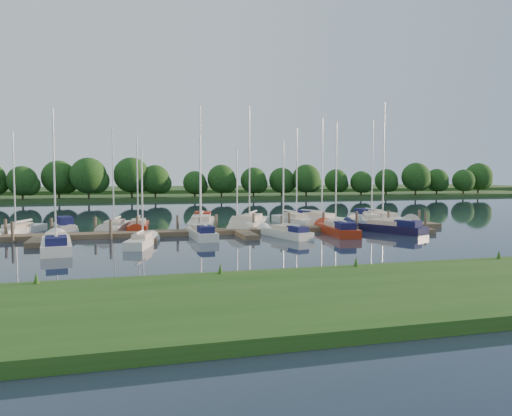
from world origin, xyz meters
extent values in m
plane|color=#1A2235|center=(0.00, 0.00, 0.00)|extent=(260.00, 260.00, 0.00)
cube|color=#204B15|center=(0.00, -16.00, 0.25)|extent=(90.00, 10.00, 0.50)
cube|color=brown|center=(0.00, 8.00, 0.20)|extent=(40.00, 2.00, 0.40)
cube|color=brown|center=(-16.00, 5.00, 0.20)|extent=(1.20, 4.00, 0.40)
cube|color=brown|center=(-8.00, 5.00, 0.20)|extent=(1.20, 4.00, 0.40)
cube|color=brown|center=(0.00, 5.00, 0.20)|extent=(1.20, 4.00, 0.40)
cube|color=brown|center=(8.00, 5.00, 0.20)|extent=(1.20, 4.00, 0.40)
cube|color=brown|center=(16.00, 5.00, 0.20)|extent=(1.20, 4.00, 0.40)
cylinder|color=#473D33|center=(-19.00, 9.30, 0.60)|extent=(0.24, 0.24, 2.00)
cylinder|color=#473D33|center=(-15.55, 9.30, 0.60)|extent=(0.24, 0.24, 2.00)
cylinder|color=#473D33|center=(-12.09, 9.30, 0.60)|extent=(0.24, 0.24, 2.00)
cylinder|color=#473D33|center=(-8.64, 9.30, 0.60)|extent=(0.24, 0.24, 2.00)
cylinder|color=#473D33|center=(-5.18, 9.30, 0.60)|extent=(0.24, 0.24, 2.00)
cylinder|color=#473D33|center=(-1.73, 9.30, 0.60)|extent=(0.24, 0.24, 2.00)
cylinder|color=#473D33|center=(1.73, 9.30, 0.60)|extent=(0.24, 0.24, 2.00)
cylinder|color=#473D33|center=(5.18, 9.30, 0.60)|extent=(0.24, 0.24, 2.00)
cylinder|color=#473D33|center=(8.64, 9.30, 0.60)|extent=(0.24, 0.24, 2.00)
cylinder|color=#473D33|center=(12.09, 9.30, 0.60)|extent=(0.24, 0.24, 2.00)
cylinder|color=#473D33|center=(15.55, 9.30, 0.60)|extent=(0.24, 0.24, 2.00)
cylinder|color=#473D33|center=(19.00, 9.30, 0.60)|extent=(0.24, 0.24, 2.00)
cylinder|color=#473D33|center=(-18.00, 6.70, 0.60)|extent=(0.24, 0.24, 2.00)
cylinder|color=#473D33|center=(-10.80, 6.70, 0.60)|extent=(0.24, 0.24, 2.00)
cylinder|color=#473D33|center=(-3.60, 6.70, 0.60)|extent=(0.24, 0.24, 2.00)
cylinder|color=#473D33|center=(3.60, 6.70, 0.60)|extent=(0.24, 0.24, 2.00)
cylinder|color=#473D33|center=(10.80, 6.70, 0.60)|extent=(0.24, 0.24, 2.00)
cylinder|color=#473D33|center=(18.00, 6.70, 0.60)|extent=(0.24, 0.24, 2.00)
cube|color=#234219|center=(0.00, 75.00, 0.30)|extent=(180.00, 30.00, 0.60)
cube|color=#365525|center=(0.00, 100.00, 0.70)|extent=(220.00, 40.00, 1.40)
cylinder|color=#38281C|center=(-28.04, 60.87, 1.18)|extent=(0.36, 0.36, 2.36)
sphere|color=#12340E|center=(-28.04, 60.87, 4.07)|extent=(5.52, 5.52, 5.52)
sphere|color=#12340E|center=(-26.86, 61.07, 3.28)|extent=(3.94, 3.94, 3.94)
cylinder|color=#38281C|center=(-20.87, 62.43, 1.40)|extent=(0.36, 0.36, 2.80)
sphere|color=#12340E|center=(-20.87, 62.43, 4.82)|extent=(6.53, 6.53, 6.53)
sphere|color=#12340E|center=(-19.47, 62.63, 3.88)|extent=(4.66, 4.66, 4.66)
cylinder|color=#38281C|center=(-14.81, 62.37, 1.32)|extent=(0.36, 0.36, 2.63)
sphere|color=#12340E|center=(-14.81, 62.37, 4.54)|extent=(6.15, 6.15, 6.15)
sphere|color=#12340E|center=(-13.50, 62.57, 3.66)|extent=(4.39, 4.39, 4.39)
cylinder|color=#38281C|center=(-9.27, 61.32, 1.27)|extent=(0.36, 0.36, 2.53)
sphere|color=#12340E|center=(-9.27, 61.32, 4.36)|extent=(5.91, 5.91, 5.91)
sphere|color=#12340E|center=(-8.00, 61.52, 3.52)|extent=(4.22, 4.22, 4.22)
cylinder|color=#38281C|center=(-1.91, 62.97, 1.13)|extent=(0.36, 0.36, 2.27)
sphere|color=#12340E|center=(-1.91, 62.97, 3.90)|extent=(5.29, 5.29, 5.29)
sphere|color=#12340E|center=(-0.78, 63.17, 3.15)|extent=(3.78, 3.78, 3.78)
cylinder|color=#38281C|center=(2.71, 63.74, 1.43)|extent=(0.36, 0.36, 2.87)
sphere|color=#12340E|center=(2.71, 63.74, 4.94)|extent=(6.69, 6.69, 6.69)
sphere|color=#12340E|center=(4.15, 63.94, 3.98)|extent=(4.78, 4.78, 4.78)
cylinder|color=#38281C|center=(9.67, 63.96, 1.12)|extent=(0.36, 0.36, 2.23)
sphere|color=#12340E|center=(9.67, 63.96, 3.85)|extent=(5.21, 5.21, 5.21)
sphere|color=#12340E|center=(10.79, 64.16, 3.10)|extent=(3.72, 3.72, 3.72)
cylinder|color=#38281C|center=(15.70, 61.78, 1.42)|extent=(0.36, 0.36, 2.84)
sphere|color=#12340E|center=(15.70, 61.78, 4.89)|extent=(6.63, 6.63, 6.63)
sphere|color=#12340E|center=(17.12, 61.98, 3.95)|extent=(4.74, 4.74, 4.74)
cylinder|color=#38281C|center=(22.16, 60.03, 1.27)|extent=(0.36, 0.36, 2.54)
sphere|color=#12340E|center=(22.16, 60.03, 4.37)|extent=(5.92, 5.92, 5.92)
sphere|color=#12340E|center=(23.43, 60.23, 3.52)|extent=(4.23, 4.23, 4.23)
cylinder|color=#38281C|center=(28.01, 61.97, 1.32)|extent=(0.36, 0.36, 2.64)
sphere|color=#12340E|center=(28.01, 61.97, 4.54)|extent=(6.16, 6.16, 6.16)
sphere|color=#12340E|center=(29.33, 62.17, 3.67)|extent=(4.40, 4.40, 4.40)
cylinder|color=#38281C|center=(33.54, 61.16, 1.30)|extent=(0.36, 0.36, 2.60)
sphere|color=#12340E|center=(33.54, 61.16, 4.47)|extent=(6.06, 6.06, 6.06)
sphere|color=#12340E|center=(34.84, 61.36, 3.61)|extent=(4.33, 4.33, 4.33)
cylinder|color=#38281C|center=(39.66, 61.09, 1.04)|extent=(0.36, 0.36, 2.08)
sphere|color=#12340E|center=(39.66, 61.09, 3.58)|extent=(4.85, 4.85, 4.85)
sphere|color=#12340E|center=(40.70, 61.29, 2.89)|extent=(3.47, 3.47, 3.47)
cylinder|color=#38281C|center=(44.76, 62.12, 1.39)|extent=(0.36, 0.36, 2.77)
sphere|color=#12340E|center=(44.76, 62.12, 4.77)|extent=(6.47, 6.47, 6.47)
sphere|color=#12340E|center=(46.15, 62.32, 3.85)|extent=(4.62, 4.62, 4.62)
cylinder|color=#38281C|center=(52.66, 60.68, 1.20)|extent=(0.36, 0.36, 2.40)
sphere|color=#12340E|center=(52.66, 60.68, 4.14)|extent=(5.60, 5.60, 5.60)
sphere|color=#12340E|center=(53.86, 60.88, 3.34)|extent=(4.00, 4.00, 4.00)
cylinder|color=#38281C|center=(57.82, 60.06, 1.26)|extent=(0.36, 0.36, 2.52)
sphere|color=#12340E|center=(57.82, 60.06, 4.34)|extent=(5.88, 5.88, 5.88)
sphere|color=#12340E|center=(59.08, 60.26, 3.50)|extent=(4.20, 4.20, 4.20)
cylinder|color=#38281C|center=(64.39, 60.77, 1.27)|extent=(0.36, 0.36, 2.53)
sphere|color=#12340E|center=(64.39, 60.77, 4.36)|extent=(5.90, 5.90, 5.90)
sphere|color=#12340E|center=(65.66, 60.97, 3.51)|extent=(4.22, 4.22, 4.22)
cylinder|color=#38281C|center=(69.38, 62.86, 1.28)|extent=(0.36, 0.36, 2.57)
sphere|color=#12340E|center=(69.38, 62.86, 4.42)|extent=(5.99, 5.99, 5.99)
sphere|color=#12340E|center=(70.67, 63.06, 3.57)|extent=(4.28, 4.28, 4.28)
cube|color=silver|center=(-18.54, 12.56, 0.15)|extent=(3.81, 6.31, 0.94)
cube|color=beige|center=(-18.65, 12.27, 0.72)|extent=(2.19, 3.03, 0.43)
cylinder|color=silver|center=(-18.76, 11.99, 4.72)|extent=(0.12, 0.12, 8.24)
cylinder|color=silver|center=(-18.32, 13.13, 1.06)|extent=(1.09, 2.60, 0.10)
cylinder|color=silver|center=(-18.32, 13.13, 1.06)|extent=(1.07, 2.35, 0.20)
cube|color=silver|center=(-14.95, 13.84, 0.15)|extent=(2.48, 4.54, 0.94)
cone|color=silver|center=(-14.40, 11.75, 0.15)|extent=(1.02, 1.43, 0.71)
cube|color=#121541|center=(-14.95, 13.84, 0.89)|extent=(1.71, 2.59, 0.85)
cube|color=silver|center=(-10.48, 13.12, 0.15)|extent=(3.11, 6.72, 0.97)
cone|color=silver|center=(-11.15, 9.94, 0.15)|extent=(1.35, 2.41, 0.91)
cube|color=beige|center=(-10.55, 12.80, 0.75)|extent=(1.93, 3.13, 0.44)
cylinder|color=silver|center=(-10.62, 12.48, 4.99)|extent=(0.12, 0.12, 8.75)
cylinder|color=silver|center=(-10.35, 13.75, 1.10)|extent=(0.70, 2.88, 0.10)
cylinder|color=silver|center=(-10.35, 13.75, 1.10)|extent=(0.73, 2.58, 0.20)
cube|color=maroon|center=(-8.43, 12.65, 0.15)|extent=(2.22, 6.16, 1.03)
cone|color=maroon|center=(-8.70, 9.65, 0.15)|extent=(1.03, 2.18, 0.84)
cube|color=beige|center=(-8.45, 12.35, 0.80)|extent=(1.51, 2.82, 0.47)
cylinder|color=silver|center=(-8.48, 12.05, 4.73)|extent=(0.12, 0.12, 8.14)
cylinder|color=silver|center=(-8.37, 13.25, 1.17)|extent=(0.34, 2.71, 0.10)
cylinder|color=silver|center=(-8.37, 13.25, 1.17)|extent=(0.42, 2.42, 0.20)
cube|color=silver|center=(-2.39, 13.54, 0.15)|extent=(3.87, 8.36, 1.22)
cone|color=silver|center=(-3.23, 9.59, 0.15)|extent=(1.69, 3.00, 1.13)
cube|color=beige|center=(-2.48, 13.14, 0.94)|extent=(2.41, 3.90, 0.55)
cube|color=maroon|center=(-1.93, 15.75, 1.05)|extent=(2.05, 2.69, 0.61)
cylinder|color=silver|center=(-2.56, 12.75, 6.22)|extent=(0.12, 0.12, 10.89)
cylinder|color=silver|center=(-2.23, 14.33, 1.38)|extent=(0.85, 3.57, 0.10)
cylinder|color=silver|center=(-2.23, 14.33, 1.38)|extent=(0.86, 3.20, 0.20)
cube|color=silver|center=(1.26, 13.85, 0.15)|extent=(2.76, 5.45, 0.95)
cone|color=silver|center=(0.60, 11.31, 0.15)|extent=(1.18, 1.96, 0.74)
cube|color=beige|center=(1.20, 13.60, 0.73)|extent=(1.67, 2.57, 0.43)
cylinder|color=silver|center=(1.13, 13.35, 4.15)|extent=(0.12, 0.12, 7.09)
cylinder|color=silver|center=(1.40, 14.36, 1.08)|extent=(0.70, 2.31, 0.10)
cylinder|color=silver|center=(1.40, 14.36, 1.08)|extent=(0.73, 2.08, 0.20)
cube|color=silver|center=(2.35, 12.49, 0.15)|extent=(5.62, 8.15, 1.26)
cone|color=silver|center=(0.54, 8.92, 0.15)|extent=(2.27, 3.01, 1.12)
cube|color=beige|center=(2.17, 12.13, 0.97)|extent=(3.13, 3.97, 0.57)
cylinder|color=silver|center=(1.99, 11.77, 6.20)|extent=(0.12, 0.12, 10.81)
cylinder|color=silver|center=(2.72, 13.20, 1.43)|extent=(1.72, 3.26, 0.10)
cylinder|color=silver|center=(2.72, 13.20, 1.43)|extent=(1.63, 2.95, 0.20)
cube|color=silver|center=(7.49, 14.64, 0.15)|extent=(2.85, 6.99, 1.11)
cone|color=silver|center=(7.98, 11.28, 0.15)|extent=(1.28, 2.49, 0.95)
cube|color=beige|center=(7.54, 14.31, 0.86)|extent=(1.85, 3.23, 0.51)
cylinder|color=silver|center=(7.59, 13.97, 5.29)|extent=(0.12, 0.12, 9.16)
cylinder|color=silver|center=(7.40, 15.31, 1.27)|extent=(0.54, 3.04, 0.10)
cylinder|color=silver|center=(7.40, 15.31, 1.27)|extent=(0.59, 2.71, 0.20)
cube|color=silver|center=(10.35, 15.22, 0.15)|extent=(4.81, 7.91, 1.06)
cone|color=silver|center=(11.76, 11.66, 0.15)|extent=(1.98, 2.89, 1.07)
cube|color=beige|center=(10.50, 14.86, 0.82)|extent=(2.76, 3.80, 0.48)
cube|color=#121541|center=(9.57, 17.21, 0.92)|extent=(2.24, 2.69, 0.53)
cylinder|color=silver|center=(10.64, 14.51, 5.85)|extent=(0.12, 0.12, 10.34)
cylinder|color=silver|center=(10.07, 15.93, 1.21)|extent=(1.36, 3.24, 0.10)
cylinder|color=silver|center=(10.07, 15.93, 1.21)|extent=(1.31, 2.92, 0.20)
cube|color=silver|center=(15.26, 12.34, 0.15)|extent=(4.82, 7.61, 1.08)
cone|color=silver|center=(13.80, 8.95, 0.15)|extent=(1.97, 2.79, 1.03)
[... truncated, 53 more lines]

